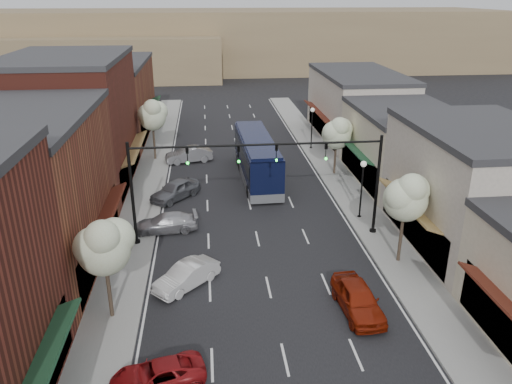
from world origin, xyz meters
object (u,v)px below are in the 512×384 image
object	(u,v)px
tree_right_far	(337,132)
red_hatchback	(358,299)
parked_car_e	(189,155)
tree_left_near	(104,245)
parked_car_d	(175,190)
parked_car_a	(158,376)
parked_car_b	(187,276)
signal_mast_right	(343,171)
lamp_post_near	(362,180)
parked_car_c	(166,223)
lamp_post_far	(312,121)
tree_left_far	(152,114)
coach_bus	(257,157)
tree_right_near	(407,196)
signal_mast_left	(169,178)

from	to	relation	value
tree_right_far	red_hatchback	xyz separation A→B (m)	(-4.04, -20.66, -3.22)
tree_right_far	parked_car_e	size ratio (longest dim) A/B	1.20
tree_left_near	parked_car_d	xyz separation A→B (m)	(2.44, 15.71, -3.45)
tree_left_near	red_hatchback	world-z (taller)	tree_left_near
parked_car_a	parked_car_b	bearing A→B (deg)	158.40
signal_mast_right	lamp_post_near	size ratio (longest dim) A/B	1.85
signal_mast_right	parked_car_c	size ratio (longest dim) A/B	1.86
lamp_post_far	parked_car_e	world-z (taller)	lamp_post_far
tree_left_near	tree_left_far	world-z (taller)	tree_left_far
tree_right_far	lamp_post_far	size ratio (longest dim) A/B	1.22
red_hatchback	parked_car_d	distance (m)	19.24
parked_car_d	coach_bus	bearing A→B (deg)	71.23
lamp_post_near	parked_car_e	distance (m)	19.44
parked_car_e	tree_left_far	bearing A→B (deg)	-119.06
tree_right_near	signal_mast_left	bearing A→B (deg)	163.81
lamp_post_far	signal_mast_left	bearing A→B (deg)	-123.86
tree_right_far	tree_left_near	world-z (taller)	tree_left_near
lamp_post_far	parked_car_b	size ratio (longest dim) A/B	1.08
signal_mast_right	tree_left_near	world-z (taller)	signal_mast_right
signal_mast_left	lamp_post_near	world-z (taller)	signal_mast_left
lamp_post_far	parked_car_c	size ratio (longest dim) A/B	1.01
parked_car_c	parked_car_e	size ratio (longest dim) A/B	0.97
signal_mast_left	parked_car_d	xyz separation A→B (m)	(-0.20, 7.65, -3.85)
tree_left_far	lamp_post_far	world-z (taller)	tree_left_far
signal_mast_left	lamp_post_far	bearing A→B (deg)	56.14
coach_bus	parked_car_d	world-z (taller)	coach_bus
lamp_post_near	parked_car_b	world-z (taller)	lamp_post_near
parked_car_e	signal_mast_right	bearing A→B (deg)	18.99
parked_car_c	parked_car_e	world-z (taller)	parked_car_e
tree_left_far	coach_bus	distance (m)	11.61
signal_mast_left	tree_right_far	world-z (taller)	signal_mast_left
tree_right_near	parked_car_c	distance (m)	16.13
parked_car_c	tree_left_far	bearing A→B (deg)	-178.97
red_hatchback	parked_car_d	bearing A→B (deg)	117.77
red_hatchback	signal_mast_left	bearing A→B (deg)	134.75
lamp_post_near	red_hatchback	size ratio (longest dim) A/B	0.98
signal_mast_left	parked_car_e	size ratio (longest dim) A/B	1.81
lamp_post_far	parked_car_b	world-z (taller)	lamp_post_far
parked_car_d	parked_car_a	bearing A→B (deg)	-48.09
red_hatchback	parked_car_e	world-z (taller)	red_hatchback
tree_left_near	lamp_post_near	size ratio (longest dim) A/B	1.28
signal_mast_left	red_hatchback	size ratio (longest dim) A/B	1.81
lamp_post_far	parked_car_a	distance (m)	35.76
signal_mast_left	lamp_post_far	world-z (taller)	signal_mast_left
signal_mast_left	red_hatchback	xyz separation A→B (m)	(9.92, -8.72, -3.85)
parked_car_a	tree_left_near	bearing A→B (deg)	-166.08
tree_left_far	lamp_post_near	distance (m)	22.33
parked_car_a	parked_car_e	xyz separation A→B (m)	(0.62, 30.06, 0.19)
parked_car_e	tree_left_near	bearing A→B (deg)	-20.41
tree_left_near	parked_car_c	xyz separation A→B (m)	(2.05, 9.83, -3.58)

